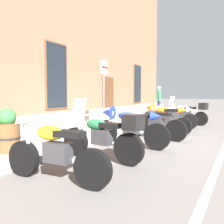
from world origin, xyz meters
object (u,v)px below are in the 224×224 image
(motorcycle_orange_sport, at_px, (163,117))
(motorcycle_yellow_naked, at_px, (55,152))
(motorcycle_white_sport, at_px, (171,115))
(motorcycle_silver_touring, at_px, (187,113))
(motorcycle_green_touring, at_px, (104,135))
(barrel_planter, at_px, (7,132))
(motorcycle_black_naked, at_px, (154,124))
(pedestrian_striped_shirt, at_px, (159,99))
(motorcycle_blue_sport, at_px, (127,125))
(parking_sign, at_px, (104,85))

(motorcycle_orange_sport, bearing_deg, motorcycle_yellow_naked, 179.96)
(motorcycle_orange_sport, height_order, motorcycle_white_sport, motorcycle_orange_sport)
(motorcycle_yellow_naked, relative_size, motorcycle_silver_touring, 0.92)
(motorcycle_green_touring, distance_m, motorcycle_silver_touring, 7.27)
(motorcycle_orange_sport, bearing_deg, barrel_planter, 159.36)
(motorcycle_white_sport, bearing_deg, motorcycle_silver_touring, -12.73)
(motorcycle_green_touring, distance_m, barrel_planter, 2.15)
(motorcycle_silver_touring, bearing_deg, motorcycle_yellow_naked, 178.18)
(motorcycle_black_naked, relative_size, barrel_planter, 2.14)
(pedestrian_striped_shirt, bearing_deg, motorcycle_green_touring, -168.86)
(motorcycle_white_sport, height_order, pedestrian_striped_shirt, pedestrian_striped_shirt)
(motorcycle_silver_touring, bearing_deg, motorcycle_blue_sport, 176.05)
(motorcycle_white_sport, relative_size, motorcycle_silver_touring, 0.92)
(parking_sign, bearing_deg, motorcycle_black_naked, -89.07)
(motorcycle_blue_sport, height_order, motorcycle_white_sport, motorcycle_blue_sport)
(motorcycle_black_naked, distance_m, motorcycle_white_sport, 2.81)
(motorcycle_silver_touring, bearing_deg, pedestrian_striped_shirt, 40.86)
(motorcycle_green_touring, relative_size, motorcycle_blue_sport, 0.94)
(motorcycle_green_touring, bearing_deg, pedestrian_striped_shirt, 11.14)
(pedestrian_striped_shirt, bearing_deg, motorcycle_white_sport, -155.50)
(motorcycle_orange_sport, height_order, barrel_planter, barrel_planter)
(motorcycle_green_touring, height_order, barrel_planter, motorcycle_green_touring)
(motorcycle_yellow_naked, relative_size, barrel_planter, 2.05)
(motorcycle_green_touring, relative_size, motorcycle_silver_touring, 0.96)
(motorcycle_green_touring, relative_size, motorcycle_orange_sport, 1.02)
(motorcycle_black_naked, bearing_deg, motorcycle_orange_sport, 5.99)
(motorcycle_blue_sport, height_order, parking_sign, parking_sign)
(motorcycle_black_naked, relative_size, motorcycle_silver_touring, 0.97)
(motorcycle_orange_sport, height_order, parking_sign, parking_sign)
(motorcycle_yellow_naked, relative_size, motorcycle_blue_sport, 0.90)
(motorcycle_green_touring, height_order, motorcycle_blue_sport, motorcycle_green_touring)
(motorcycle_green_touring, distance_m, motorcycle_black_naked, 2.99)
(motorcycle_black_naked, xyz_separation_m, motorcycle_white_sport, (2.80, 0.20, 0.06))
(motorcycle_orange_sport, distance_m, motorcycle_white_sport, 1.46)
(motorcycle_black_naked, xyz_separation_m, barrel_planter, (-3.78, 2.07, 0.08))
(parking_sign, bearing_deg, motorcycle_white_sport, -29.62)
(parking_sign, bearing_deg, motorcycle_yellow_naked, -159.31)
(motorcycle_black_naked, height_order, barrel_planter, barrel_planter)
(motorcycle_blue_sport, bearing_deg, pedestrian_striped_shirt, 11.94)
(motorcycle_orange_sport, height_order, pedestrian_striped_shirt, pedestrian_striped_shirt)
(motorcycle_orange_sport, xyz_separation_m, parking_sign, (-1.38, 1.67, 1.13))
(motorcycle_green_touring, distance_m, motorcycle_blue_sport, 1.56)
(motorcycle_yellow_naked, bearing_deg, pedestrian_striped_shirt, 9.38)
(parking_sign, xyz_separation_m, barrel_planter, (-3.75, 0.26, -1.14))
(motorcycle_silver_touring, height_order, barrel_planter, motorcycle_silver_touring)
(motorcycle_blue_sport, relative_size, motorcycle_black_naked, 1.06)
(pedestrian_striped_shirt, distance_m, parking_sign, 6.79)
(motorcycle_green_touring, relative_size, parking_sign, 0.85)
(motorcycle_silver_touring, distance_m, barrel_planter, 8.36)
(motorcycle_black_naked, height_order, motorcycle_white_sport, motorcycle_white_sport)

